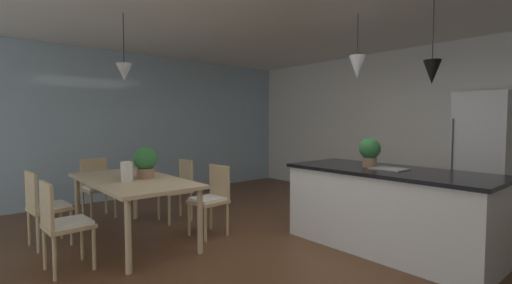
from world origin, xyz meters
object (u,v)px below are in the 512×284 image
kitchen_island (388,208)px  potted_plant_on_table (145,161)px  refrigerator (484,158)px  vase_on_dining_table (127,171)px  chair_far_left (178,187)px  chair_near_left (45,205)px  potted_plant_on_island (370,151)px  chair_far_right (211,197)px  chair_window_end (97,186)px  dining_table (132,184)px  chair_near_right (63,222)px

kitchen_island → potted_plant_on_table: size_ratio=5.83×
refrigerator → kitchen_island: bearing=-99.0°
kitchen_island → vase_on_dining_table: bearing=-132.5°
chair_far_left → potted_plant_on_table: potted_plant_on_table is taller
chair_far_left → vase_on_dining_table: (0.59, -0.95, 0.39)m
chair_near_left → potted_plant_on_island: bearing=51.2°
chair_far_left → kitchen_island: kitchen_island is taller
chair_near_left → potted_plant_on_table: size_ratio=2.28×
chair_far_left → chair_near_left: bearing=-89.9°
chair_far_left → chair_far_right: same height
chair_window_end → kitchen_island: kitchen_island is taller
dining_table → chair_far_left: chair_far_left is taller
chair_far_left → kitchen_island: bearing=25.4°
chair_near_right → potted_plant_on_island: size_ratio=2.58×
refrigerator → potted_plant_on_island: refrigerator is taller
chair_window_end → refrigerator: refrigerator is taller
dining_table → chair_window_end: chair_window_end is taller
chair_far_right → potted_plant_on_table: 0.92m
chair_far_right → refrigerator: bearing=58.0°
potted_plant_on_table → vase_on_dining_table: (0.06, -0.25, -0.10)m
chair_near_left → vase_on_dining_table: 1.01m
chair_far_left → refrigerator: bearing=48.2°
chair_near_right → kitchen_island: kitchen_island is taller
chair_near_left → chair_far_right: bearing=62.5°
kitchen_island → potted_plant_on_island: 0.67m
chair_near_left → refrigerator: size_ratio=0.47×
dining_table → potted_plant_on_island: 2.84m
chair_near_right → potted_plant_on_island: potted_plant_on_island is taller
dining_table → chair_window_end: 1.37m
dining_table → chair_far_left: size_ratio=2.25×
refrigerator → chair_window_end: bearing=-133.0°
dining_table → potted_plant_on_table: size_ratio=5.13×
kitchen_island → refrigerator: refrigerator is taller
chair_far_right → kitchen_island: 2.11m
chair_near_left → chair_near_right: bearing=-0.0°
potted_plant_on_table → chair_far_right: bearing=64.1°
chair_near_right → potted_plant_on_island: (1.46, 2.91, 0.61)m
chair_far_left → chair_near_right: bearing=-62.3°
chair_far_right → vase_on_dining_table: size_ratio=3.84×
chair_window_end → refrigerator: (3.82, 4.09, 0.45)m
chair_far_left → kitchen_island: 2.86m
chair_near_left → potted_plant_on_island: size_ratio=2.58×
potted_plant_on_island → dining_table: bearing=-132.6°
chair_window_end → refrigerator: size_ratio=0.47×
chair_near_left → chair_window_end: (-0.91, 0.84, 0.00)m
chair_near_left → kitchen_island: size_ratio=0.39×
chair_near_left → kitchen_island: bearing=48.4°
refrigerator → potted_plant_on_table: size_ratio=4.82×
chair_window_end → potted_plant_on_table: bearing=5.4°
dining_table → chair_near_left: bearing=-117.4°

